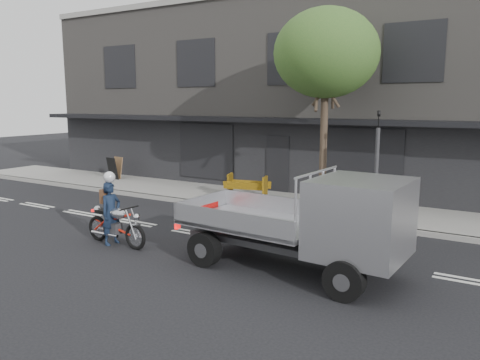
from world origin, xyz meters
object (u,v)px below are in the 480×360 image
at_px(sandwich_board, 112,168).
at_px(motorcycle, 116,224).
at_px(street_tree, 326,54).
at_px(rider, 111,213).
at_px(traffic_light_pole, 376,173).
at_px(flatbed_ute, 338,220).
at_px(construction_barrier, 244,187).

bearing_deg(sandwich_board, motorcycle, -33.59).
bearing_deg(street_tree, rider, -119.98).
xyz_separation_m(street_tree, traffic_light_pole, (2.00, -0.85, -3.63)).
distance_m(motorcycle, rider, 0.31).
relative_size(flatbed_ute, construction_barrier, 3.15).
height_order(street_tree, traffic_light_pole, street_tree).
relative_size(rider, construction_barrier, 1.03).
bearing_deg(traffic_light_pole, flatbed_ute, -84.32).
height_order(rider, sandwich_board, rider).
xyz_separation_m(traffic_light_pole, flatbed_ute, (0.47, -4.73, -0.32)).
xyz_separation_m(traffic_light_pole, rider, (-5.55, -5.30, -0.81)).
bearing_deg(motorcycle, construction_barrier, 90.72).
distance_m(rider, construction_barrier, 6.29).
bearing_deg(rider, traffic_light_pole, -43.07).
distance_m(street_tree, flatbed_ute, 7.27).
relative_size(street_tree, motorcycle, 3.14).
xyz_separation_m(street_tree, motorcycle, (-3.40, -6.15, -4.71)).
relative_size(traffic_light_pole, rider, 2.09).
xyz_separation_m(traffic_light_pole, sandwich_board, (-12.69, 1.68, -0.99)).
relative_size(street_tree, sandwich_board, 6.56).
bearing_deg(sandwich_board, flatbed_ute, -15.78).
distance_m(traffic_light_pole, rider, 7.72).
bearing_deg(street_tree, flatbed_ute, -66.10).
bearing_deg(construction_barrier, motorcycle, -92.52).
height_order(street_tree, motorcycle, street_tree).
bearing_deg(construction_barrier, traffic_light_pole, -10.64).
bearing_deg(flatbed_ute, traffic_light_pole, 99.21).
bearing_deg(sandwich_board, construction_barrier, 4.78).
height_order(traffic_light_pole, construction_barrier, traffic_light_pole).
bearing_deg(rider, motorcycle, -86.78).
xyz_separation_m(construction_barrier, sandwich_board, (-7.57, 0.71, 0.06)).
bearing_deg(flatbed_ute, street_tree, 117.43).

